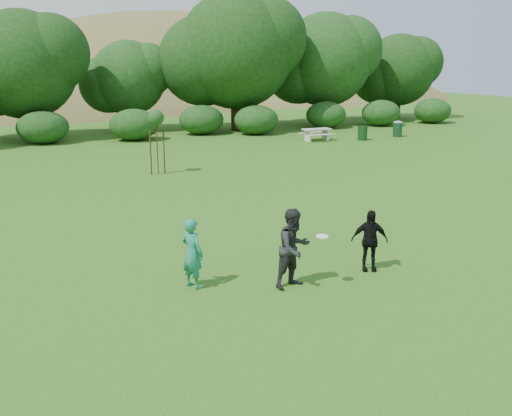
{
  "coord_description": "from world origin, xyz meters",
  "views": [
    {
      "loc": [
        -6.18,
        -10.34,
        4.92
      ],
      "look_at": [
        0.0,
        3.0,
        1.1
      ],
      "focal_mm": 40.0,
      "sensor_mm": 36.0,
      "label": 1
    }
  ],
  "objects_px": {
    "picnic_table": "(317,132)",
    "trash_can_lidded": "(398,129)",
    "player_grey": "(294,248)",
    "trash_can_near": "(363,133)",
    "player_black": "(369,240)",
    "player_teal": "(192,253)",
    "sapling": "(156,120)"
  },
  "relations": [
    {
      "from": "picnic_table",
      "to": "trash_can_lidded",
      "type": "height_order",
      "value": "trash_can_lidded"
    },
    {
      "from": "player_grey",
      "to": "trash_can_near",
      "type": "distance_m",
      "value": 24.86
    },
    {
      "from": "trash_can_near",
      "to": "trash_can_lidded",
      "type": "xyz_separation_m",
      "value": [
        3.08,
        0.42,
        0.09
      ]
    },
    {
      "from": "player_grey",
      "to": "picnic_table",
      "type": "bearing_deg",
      "value": 44.37
    },
    {
      "from": "player_black",
      "to": "trash_can_near",
      "type": "xyz_separation_m",
      "value": [
        13.38,
        19.28,
        -0.3
      ]
    },
    {
      "from": "player_black",
      "to": "trash_can_lidded",
      "type": "xyz_separation_m",
      "value": [
        16.46,
        19.69,
        -0.21
      ]
    },
    {
      "from": "player_grey",
      "to": "trash_can_near",
      "type": "relative_size",
      "value": 2.0
    },
    {
      "from": "player_black",
      "to": "player_teal",
      "type": "bearing_deg",
      "value": -163.79
    },
    {
      "from": "player_black",
      "to": "sapling",
      "type": "xyz_separation_m",
      "value": [
        -1.38,
        13.83,
        1.67
      ]
    },
    {
      "from": "player_teal",
      "to": "trash_can_lidded",
      "type": "height_order",
      "value": "player_teal"
    },
    {
      "from": "trash_can_near",
      "to": "picnic_table",
      "type": "height_order",
      "value": "trash_can_near"
    },
    {
      "from": "player_grey",
      "to": "sapling",
      "type": "relative_size",
      "value": 0.63
    },
    {
      "from": "trash_can_near",
      "to": "player_black",
      "type": "bearing_deg",
      "value": -124.76
    },
    {
      "from": "trash_can_near",
      "to": "sapling",
      "type": "distance_m",
      "value": 15.86
    },
    {
      "from": "picnic_table",
      "to": "trash_can_lidded",
      "type": "distance_m",
      "value": 5.86
    },
    {
      "from": "player_black",
      "to": "picnic_table",
      "type": "distance_m",
      "value": 22.93
    },
    {
      "from": "player_black",
      "to": "sapling",
      "type": "bearing_deg",
      "value": 122.04
    },
    {
      "from": "player_black",
      "to": "picnic_table",
      "type": "relative_size",
      "value": 0.83
    },
    {
      "from": "player_black",
      "to": "trash_can_lidded",
      "type": "distance_m",
      "value": 25.67
    },
    {
      "from": "trash_can_near",
      "to": "picnic_table",
      "type": "distance_m",
      "value": 2.93
    },
    {
      "from": "trash_can_near",
      "to": "picnic_table",
      "type": "relative_size",
      "value": 0.5
    },
    {
      "from": "player_teal",
      "to": "player_grey",
      "type": "distance_m",
      "value": 2.25
    },
    {
      "from": "picnic_table",
      "to": "trash_can_lidded",
      "type": "relative_size",
      "value": 1.71
    },
    {
      "from": "player_teal",
      "to": "sapling",
      "type": "xyz_separation_m",
      "value": [
        2.81,
        13.08,
        1.62
      ]
    },
    {
      "from": "player_teal",
      "to": "player_black",
      "type": "bearing_deg",
      "value": -125.63
    },
    {
      "from": "player_teal",
      "to": "picnic_table",
      "type": "height_order",
      "value": "player_teal"
    },
    {
      "from": "player_teal",
      "to": "player_black",
      "type": "xyz_separation_m",
      "value": [
        4.19,
        -0.75,
        -0.05
      ]
    },
    {
      "from": "sapling",
      "to": "player_black",
      "type": "bearing_deg",
      "value": -84.3
    },
    {
      "from": "player_black",
      "to": "trash_can_near",
      "type": "bearing_deg",
      "value": 81.57
    },
    {
      "from": "player_grey",
      "to": "picnic_table",
      "type": "relative_size",
      "value": 1.0
    },
    {
      "from": "player_grey",
      "to": "player_black",
      "type": "bearing_deg",
      "value": -9.74
    },
    {
      "from": "player_grey",
      "to": "trash_can_near",
      "type": "xyz_separation_m",
      "value": [
        15.51,
        19.42,
        -0.45
      ]
    }
  ]
}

